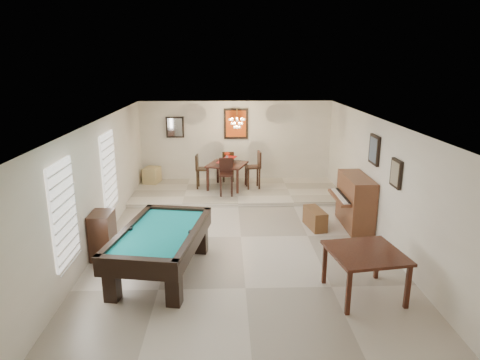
{
  "coord_description": "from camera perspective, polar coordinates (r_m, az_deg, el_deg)",
  "views": [
    {
      "loc": [
        -0.31,
        -8.85,
        3.79
      ],
      "look_at": [
        0.0,
        0.6,
        1.15
      ],
      "focal_mm": 32.0,
      "sensor_mm": 36.0,
      "label": 1
    }
  ],
  "objects": [
    {
      "name": "dining_table",
      "position": [
        12.72,
        -1.72,
        0.84
      ],
      "size": [
        1.32,
        1.32,
        0.86
      ],
      "primitive_type": null,
      "rotation": [
        0.0,
        0.0,
        -0.32
      ],
      "color": "black",
      "rests_on": "dining_step"
    },
    {
      "name": "corner_bench",
      "position": [
        13.59,
        -11.65,
        0.65
      ],
      "size": [
        0.53,
        0.61,
        0.48
      ],
      "primitive_type": "cube",
      "rotation": [
        0.0,
        0.0,
        -0.21
      ],
      "color": "tan",
      "rests_on": "dining_step"
    },
    {
      "name": "dining_chair_west",
      "position": [
        12.73,
        -4.99,
        1.13
      ],
      "size": [
        0.4,
        0.4,
        1.01
      ],
      "primitive_type": null,
      "rotation": [
        0.0,
        0.0,
        1.5
      ],
      "color": "black",
      "rests_on": "dining_step"
    },
    {
      "name": "upright_piano",
      "position": [
        10.36,
        14.38,
        -2.79
      ],
      "size": [
        0.82,
        1.47,
        1.22
      ],
      "primitive_type": null,
      "color": "brown",
      "rests_on": "ground_plane"
    },
    {
      "name": "right_picture_upper",
      "position": [
        9.9,
        17.48,
        3.87
      ],
      "size": [
        0.06,
        0.55,
        0.65
      ],
      "primitive_type": "cube",
      "color": "slate",
      "rests_on": "wall_right"
    },
    {
      "name": "dining_chair_east",
      "position": [
        12.68,
        1.75,
        1.37
      ],
      "size": [
        0.45,
        0.45,
        1.11
      ],
      "primitive_type": null,
      "rotation": [
        0.0,
        0.0,
        -1.46
      ],
      "color": "black",
      "rests_on": "dining_step"
    },
    {
      "name": "wall_right",
      "position": [
        9.77,
        17.99,
        0.06
      ],
      "size": [
        0.04,
        9.0,
        2.6
      ],
      "primitive_type": "cube",
      "color": "silver",
      "rests_on": "ground_plane"
    },
    {
      "name": "wall_back",
      "position": [
        13.59,
        -0.55,
        5.03
      ],
      "size": [
        6.0,
        0.04,
        2.6
      ],
      "primitive_type": "cube",
      "color": "silver",
      "rests_on": "ground_plane"
    },
    {
      "name": "ground_plane",
      "position": [
        9.64,
        0.12,
        -7.62
      ],
      "size": [
        6.0,
        9.0,
        0.02
      ],
      "primitive_type": "cube",
      "color": "beige"
    },
    {
      "name": "back_mirror",
      "position": [
        13.55,
        -8.67,
        6.97
      ],
      "size": [
        0.55,
        0.06,
        0.65
      ],
      "primitive_type": "cube",
      "color": "white",
      "rests_on": "wall_back"
    },
    {
      "name": "apothecary_chest",
      "position": [
        8.95,
        -17.84,
        -7.01
      ],
      "size": [
        0.41,
        0.62,
        0.93
      ],
      "primitive_type": "cube",
      "color": "black",
      "rests_on": "ground_plane"
    },
    {
      "name": "dining_step",
      "position": [
        12.67,
        -0.4,
        -1.53
      ],
      "size": [
        6.0,
        2.5,
        0.12
      ],
      "primitive_type": "cube",
      "color": "beige",
      "rests_on": "ground_plane"
    },
    {
      "name": "window_left_front",
      "position": [
        7.55,
        -22.44,
        -4.08
      ],
      "size": [
        0.06,
        1.0,
        1.7
      ],
      "primitive_type": "cube",
      "color": "white",
      "rests_on": "wall_left"
    },
    {
      "name": "chandelier",
      "position": [
        12.16,
        -0.41,
        8.08
      ],
      "size": [
        0.44,
        0.44,
        0.6
      ],
      "primitive_type": null,
      "color": "#FFE5B2",
      "rests_on": "ceiling"
    },
    {
      "name": "ceiling",
      "position": [
        8.94,
        0.13,
        7.95
      ],
      "size": [
        6.0,
        9.0,
        0.04
      ],
      "primitive_type": "cube",
      "color": "white",
      "rests_on": "wall_back"
    },
    {
      "name": "dining_chair_north",
      "position": [
        13.45,
        -1.61,
        1.89
      ],
      "size": [
        0.37,
        0.37,
        0.97
      ],
      "primitive_type": null,
      "rotation": [
        0.0,
        0.0,
        3.19
      ],
      "color": "black",
      "rests_on": "dining_step"
    },
    {
      "name": "window_left_rear",
      "position": [
        10.11,
        -17.09,
        1.22
      ],
      "size": [
        0.06,
        1.0,
        1.7
      ],
      "primitive_type": "cube",
      "color": "white",
      "rests_on": "wall_left"
    },
    {
      "name": "square_table",
      "position": [
        7.54,
        16.21,
        -11.86
      ],
      "size": [
        1.3,
        1.3,
        0.79
      ],
      "primitive_type": null,
      "rotation": [
        0.0,
        0.0,
        0.15
      ],
      "color": "#32150C",
      "rests_on": "ground_plane"
    },
    {
      "name": "wall_left",
      "position": [
        9.58,
        -18.11,
        -0.26
      ],
      "size": [
        0.04,
        9.0,
        2.6
      ],
      "primitive_type": "cube",
      "color": "silver",
      "rests_on": "ground_plane"
    },
    {
      "name": "flower_vase",
      "position": [
        12.59,
        -1.74,
        3.25
      ],
      "size": [
        0.17,
        0.17,
        0.23
      ],
      "primitive_type": null,
      "rotation": [
        0.0,
        0.0,
        0.34
      ],
      "color": "#A8260E",
      "rests_on": "dining_table"
    },
    {
      "name": "wall_front",
      "position": [
        5.02,
        1.99,
        -14.11
      ],
      "size": [
        6.0,
        0.04,
        2.6
      ],
      "primitive_type": "cube",
      "color": "silver",
      "rests_on": "ground_plane"
    },
    {
      "name": "dining_chair_south",
      "position": [
        11.99,
        -1.85,
        0.35
      ],
      "size": [
        0.39,
        0.39,
        1.04
      ],
      "primitive_type": null,
      "rotation": [
        0.0,
        0.0,
        0.01
      ],
      "color": "black",
      "rests_on": "dining_step"
    },
    {
      "name": "right_picture_lower",
      "position": [
        8.76,
        20.11,
        0.83
      ],
      "size": [
        0.06,
        0.45,
        0.55
      ],
      "primitive_type": "cube",
      "color": "gray",
      "rests_on": "wall_right"
    },
    {
      "name": "pool_table",
      "position": [
        8.04,
        -10.45,
        -9.49
      ],
      "size": [
        1.75,
        2.69,
        0.83
      ],
      "primitive_type": null,
      "rotation": [
        0.0,
        0.0,
        -0.17
      ],
      "color": "black",
      "rests_on": "ground_plane"
    },
    {
      "name": "piano_bench",
      "position": [
        10.22,
        9.97,
        -5.06
      ],
      "size": [
        0.45,
        0.85,
        0.45
      ],
      "primitive_type": "cube",
      "rotation": [
        0.0,
        0.0,
        0.18
      ],
      "color": "brown",
      "rests_on": "ground_plane"
    },
    {
      "name": "back_painting",
      "position": [
        13.45,
        -0.55,
        7.51
      ],
      "size": [
        0.75,
        0.06,
        0.95
      ],
      "primitive_type": "cube",
      "color": "#D84C14",
      "rests_on": "wall_back"
    }
  ]
}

